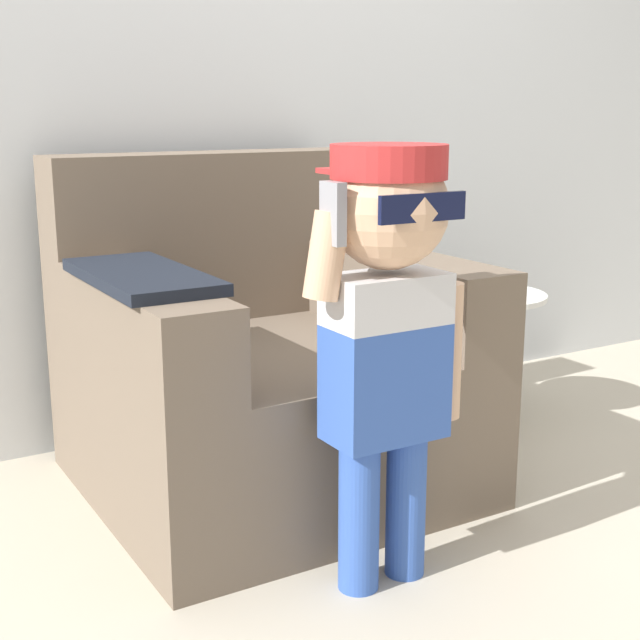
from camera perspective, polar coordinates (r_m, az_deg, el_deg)
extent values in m
plane|color=#BCB29E|center=(2.67, 2.47, -10.82)|extent=(10.00, 10.00, 0.00)
cube|color=silver|center=(3.13, -5.57, 17.11)|extent=(10.00, 0.05, 2.60)
cube|color=#6B5B4C|center=(2.63, -3.22, -6.06)|extent=(1.02, 1.00, 0.44)
cube|color=#6B5B4C|center=(2.87, -7.05, 5.39)|extent=(1.02, 0.21, 0.52)
cube|color=#6B5B4C|center=(2.29, -11.20, -0.50)|extent=(0.20, 0.80, 0.24)
cube|color=#6B5B4C|center=(2.67, 5.53, 1.66)|extent=(0.20, 0.80, 0.24)
cube|color=black|center=(2.26, -11.35, 2.77)|extent=(0.24, 0.55, 0.03)
cylinder|color=#3356AD|center=(2.10, 2.51, -12.43)|extent=(0.10, 0.10, 0.36)
cylinder|color=#3356AD|center=(2.17, 5.52, -11.60)|extent=(0.10, 0.10, 0.36)
cube|color=#3356AD|center=(2.02, 4.18, -3.94)|extent=(0.27, 0.15, 0.27)
cube|color=silver|center=(1.97, 4.28, 1.35)|extent=(0.27, 0.15, 0.11)
sphere|color=tan|center=(1.94, 4.38, 7.14)|extent=(0.27, 0.27, 0.27)
cylinder|color=#B22828|center=(1.93, 4.44, 10.08)|extent=(0.25, 0.25, 0.07)
cube|color=#B22828|center=(2.03, 2.45, 9.52)|extent=(0.15, 0.12, 0.01)
cube|color=#0F1433|center=(1.84, 6.60, 7.16)|extent=(0.21, 0.01, 0.06)
cylinder|color=tan|center=(2.11, 8.04, -1.96)|extent=(0.08, 0.08, 0.32)
cylinder|color=tan|center=(1.87, 0.41, 4.13)|extent=(0.11, 0.08, 0.19)
cube|color=gray|center=(1.84, 0.84, 6.83)|extent=(0.02, 0.07, 0.13)
cylinder|color=white|center=(3.27, 10.23, -6.21)|extent=(0.27, 0.27, 0.02)
cylinder|color=white|center=(3.20, 10.39, -2.57)|extent=(0.08, 0.08, 0.45)
cylinder|color=white|center=(3.15, 10.57, 1.54)|extent=(0.42, 0.42, 0.02)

